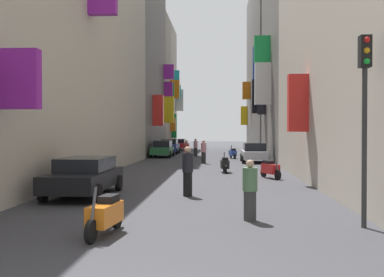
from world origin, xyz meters
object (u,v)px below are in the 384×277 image
parked_car_black (85,175)px  pedestrian_near_left (196,147)px  parked_car_red (179,144)px  pedestrian_near_right (204,152)px  parked_car_green (162,149)px  pedestrian_mid_street (186,153)px  scooter_red (270,169)px  pedestrian_far_away (250,190)px  scooter_blue (233,153)px  traffic_light_far_corner (365,98)px  scooter_orange (105,214)px  scooter_black (225,164)px  parked_car_blue (170,146)px  parked_car_silver (254,152)px  pedestrian_crossing (188,171)px

parked_car_black → pedestrian_near_left: (2.53, 25.71, 0.08)m
parked_car_red → pedestrian_near_right: 23.64m
parked_car_green → pedestrian_mid_street: pedestrian_mid_street is taller
scooter_red → pedestrian_far_away: size_ratio=1.16×
scooter_red → scooter_blue: bearing=94.8°
parked_car_red → scooter_red: 33.99m
traffic_light_far_corner → scooter_orange: bearing=-169.2°
scooter_black → traffic_light_far_corner: (3.12, -14.04, 2.60)m
scooter_red → scooter_orange: bearing=-112.1°
parked_car_blue → scooter_orange: 35.80m
pedestrian_far_away → traffic_light_far_corner: 3.56m
pedestrian_near_right → pedestrian_mid_street: bearing=-118.4°
scooter_red → pedestrian_mid_street: 9.14m
scooter_black → parked_car_silver: bearing=74.9°
pedestrian_near_left → pedestrian_near_right: bearing=-83.5°
scooter_orange → pedestrian_near_right: (1.36, 22.02, 0.38)m
parked_car_silver → pedestrian_far_away: (-1.76, -21.67, 0.02)m
scooter_black → scooter_orange: same height
parked_car_red → pedestrian_mid_street: size_ratio=2.62×
pedestrian_near_right → pedestrian_far_away: (1.92, -20.20, -0.07)m
parked_car_silver → pedestrian_near_left: size_ratio=2.50×
scooter_red → traffic_light_far_corner: 11.40m
parked_car_red → pedestrian_near_right: pedestrian_near_right is taller
parked_car_green → parked_car_red: size_ratio=0.92×
scooter_black → pedestrian_near_right: size_ratio=1.12×
pedestrian_crossing → traffic_light_far_corner: 7.02m
scooter_black → scooter_orange: size_ratio=0.96×
parked_car_green → scooter_blue: bearing=-14.9°
parked_car_silver → parked_car_black: size_ratio=0.91×
parked_car_green → pedestrian_crossing: size_ratio=2.35×
traffic_light_far_corner → pedestrian_crossing: bearing=132.8°
scooter_red → pedestrian_crossing: size_ratio=1.03×
pedestrian_far_away → pedestrian_crossing: bearing=114.3°
pedestrian_mid_street → traffic_light_far_corner: traffic_light_far_corner is taller
parked_car_blue → pedestrian_near_left: pedestrian_near_left is taller
scooter_black → scooter_red: size_ratio=1.05×
scooter_blue → pedestrian_near_left: (-3.33, 3.40, 0.34)m
pedestrian_crossing → pedestrian_near_left: pedestrian_crossing is taller
pedestrian_near_right → scooter_red: bearing=-70.0°
scooter_black → traffic_light_far_corner: size_ratio=0.42×
parked_car_green → parked_car_red: parked_car_green is taller
parked_car_blue → scooter_blue: 9.75m
scooter_orange → parked_car_red: bearing=93.2°
scooter_blue → scooter_orange: 28.43m
scooter_black → parked_car_blue: bearing=104.7°
parked_car_silver → scooter_black: bearing=-105.1°
parked_car_green → scooter_orange: parked_car_green is taller
parked_car_blue → scooter_blue: size_ratio=2.18×
parked_car_blue → parked_car_silver: 14.41m
parked_car_silver → parked_car_red: (-7.57, 21.85, -0.02)m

